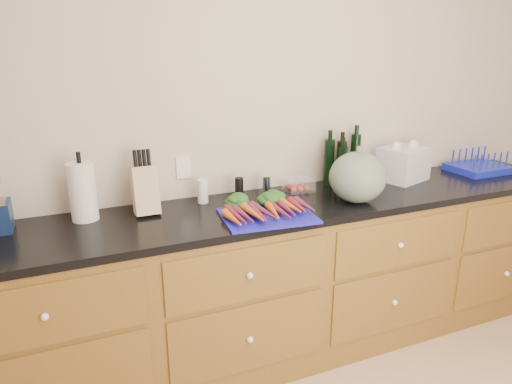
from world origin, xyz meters
name	(u,v)px	position (x,y,z in m)	size (l,w,h in m)	color
wall_back	(278,128)	(0.00, 1.62, 1.30)	(4.10, 0.05, 2.60)	beige
cabinets	(300,278)	(0.00, 1.30, 0.45)	(3.60, 0.64, 0.90)	brown
countertop	(302,204)	(0.00, 1.30, 0.92)	(3.64, 0.62, 0.04)	black
cutting_board	(267,216)	(-0.29, 1.14, 0.95)	(0.46, 0.35, 0.01)	#1817AE
carrots	(264,207)	(-0.29, 1.18, 0.98)	(0.44, 0.32, 0.06)	orange
squash	(358,177)	(0.27, 1.17, 1.08)	(0.31, 0.31, 0.28)	#516152
paper_towel	(83,192)	(-1.14, 1.46, 1.09)	(0.13, 0.13, 0.29)	white
knife_block	(145,190)	(-0.84, 1.44, 1.06)	(0.12, 0.12, 0.25)	tan
grinder_salt	(203,191)	(-0.53, 1.48, 1.01)	(0.06, 0.06, 0.13)	silver
grinder_pepper	(239,188)	(-0.31, 1.48, 1.00)	(0.05, 0.05, 0.12)	black
canister_chrome	(266,185)	(-0.14, 1.48, 1.00)	(0.05, 0.05, 0.11)	silver
tomato_box	(298,185)	(0.06, 1.47, 0.98)	(0.16, 0.13, 0.08)	white
bottles	(342,162)	(0.39, 1.51, 1.08)	(0.25, 0.13, 0.30)	black
grocery_bag	(403,164)	(0.80, 1.42, 1.05)	(0.29, 0.23, 0.21)	silver
dish_rack	(478,166)	(1.42, 1.38, 0.98)	(0.37, 0.29, 0.15)	#1420B1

